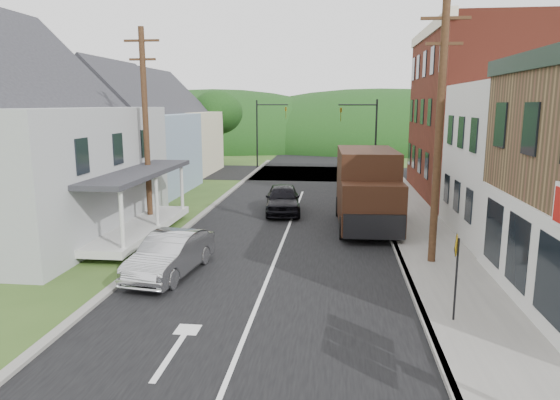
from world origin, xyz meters
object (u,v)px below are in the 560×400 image
(dark_sedan, at_px, (283,199))
(delivery_van, at_px, (367,189))
(silver_sedan, at_px, (170,255))
(warning_sign, at_px, (456,265))

(dark_sedan, distance_m, delivery_van, 5.09)
(silver_sedan, xyz_separation_m, warning_sign, (8.52, -2.90, 0.93))
(delivery_van, height_order, warning_sign, delivery_van)
(silver_sedan, relative_size, warning_sign, 1.85)
(silver_sedan, distance_m, dark_sedan, 10.44)
(delivery_van, bearing_deg, warning_sign, -82.94)
(dark_sedan, xyz_separation_m, delivery_van, (4.19, -2.68, 1.07))
(dark_sedan, bearing_deg, silver_sedan, -111.05)
(delivery_van, bearing_deg, silver_sedan, -134.82)
(silver_sedan, distance_m, delivery_van, 10.17)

